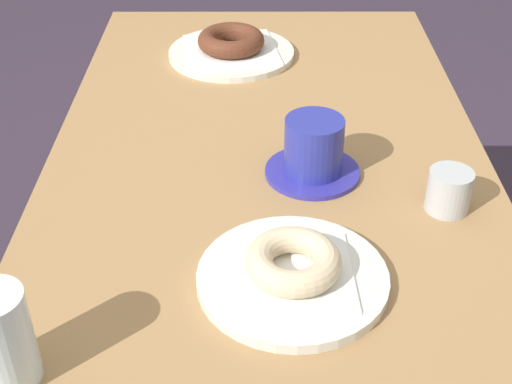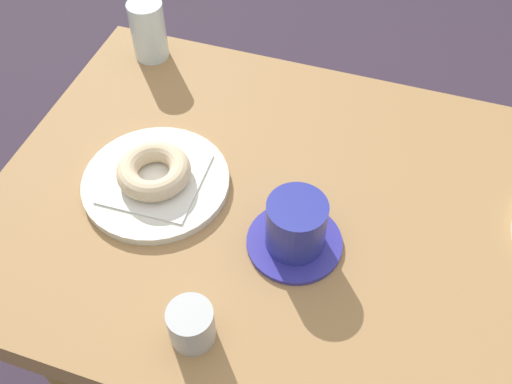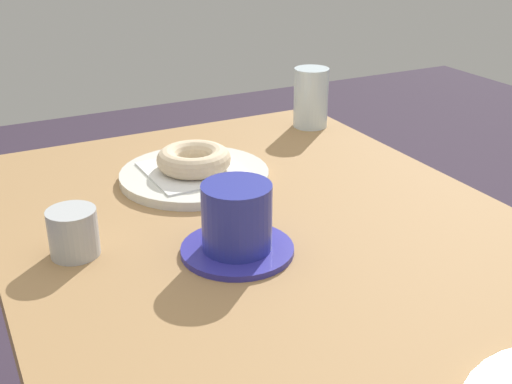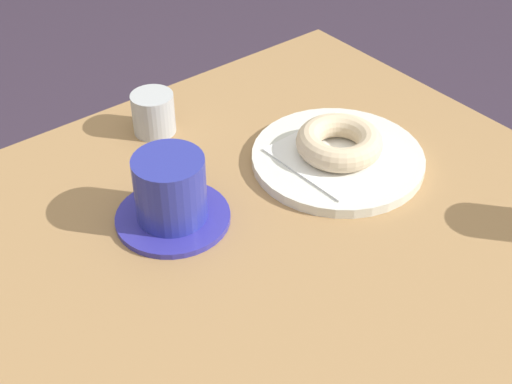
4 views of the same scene
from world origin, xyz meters
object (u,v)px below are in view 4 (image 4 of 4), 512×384
object	(u,v)px
plate_sugar_ring	(338,159)
sugar_jar	(153,113)
donut_sugar_ring	(339,142)
coffee_cup	(171,193)

from	to	relation	value
plate_sugar_ring	sugar_jar	distance (m)	0.26
donut_sugar_ring	coffee_cup	distance (m)	0.23
plate_sugar_ring	donut_sugar_ring	world-z (taller)	donut_sugar_ring
plate_sugar_ring	coffee_cup	xyz separation A→B (m)	(-0.23, 0.04, 0.03)
plate_sugar_ring	sugar_jar	size ratio (longest dim) A/B	3.85
donut_sugar_ring	coffee_cup	size ratio (longest dim) A/B	0.82
donut_sugar_ring	sugar_jar	size ratio (longest dim) A/B	1.91
coffee_cup	sugar_jar	xyz separation A→B (m)	(0.08, 0.17, -0.01)
sugar_jar	donut_sugar_ring	bearing A→B (deg)	-55.28
coffee_cup	donut_sugar_ring	bearing A→B (deg)	-9.49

